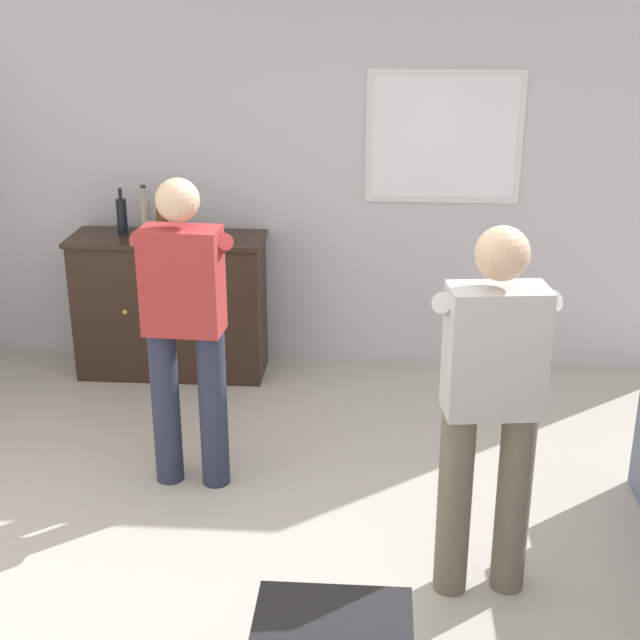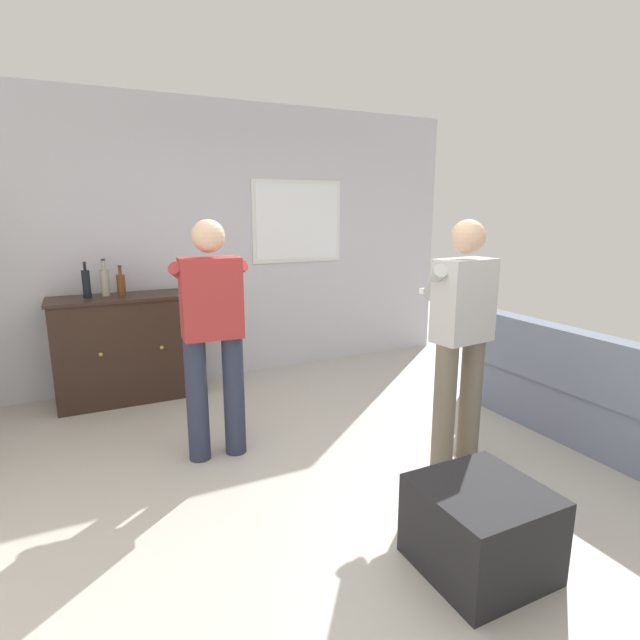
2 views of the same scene
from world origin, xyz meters
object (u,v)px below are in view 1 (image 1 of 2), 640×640
bottle_liquor_amber (145,215)px  person_standing_left (185,320)px  bottle_spirits_clear (162,221)px  person_standing_right (491,398)px  sideboard_cabinet (171,305)px  bottle_wine_green (122,216)px

bottle_liquor_amber → person_standing_left: bearing=-68.6°
bottle_spirits_clear → person_standing_right: bearing=-49.6°
sideboard_cabinet → bottle_spirits_clear: size_ratio=4.77×
sideboard_cabinet → bottle_wine_green: bearing=172.8°
bottle_liquor_amber → person_standing_left: 1.62m
sideboard_cabinet → bottle_spirits_clear: (-0.02, 0.01, 0.59)m
bottle_wine_green → person_standing_right: size_ratio=0.19×
person_standing_right → person_standing_left: bearing=150.9°
bottle_wine_green → person_standing_left: (0.74, -1.48, -0.17)m
bottle_spirits_clear → person_standing_right: size_ratio=0.16×
person_standing_left → person_standing_right: (1.47, -0.82, 0.00)m
bottle_wine_green → bottle_spirits_clear: bearing=-6.3°
person_standing_right → bottle_spirits_clear: bearing=130.4°
person_standing_right → sideboard_cabinet: bearing=130.1°
bottle_spirits_clear → sideboard_cabinet: bearing=-16.7°
sideboard_cabinet → person_standing_left: person_standing_left is taller
bottle_spirits_clear → person_standing_left: 1.53m
sideboard_cabinet → bottle_spirits_clear: bearing=163.3°
bottle_wine_green → sideboard_cabinet: bearing=-7.2°
bottle_wine_green → person_standing_right: bearing=-46.2°
bottle_liquor_amber → bottle_spirits_clear: size_ratio=1.22×
person_standing_left → bottle_liquor_amber: bearing=111.4°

